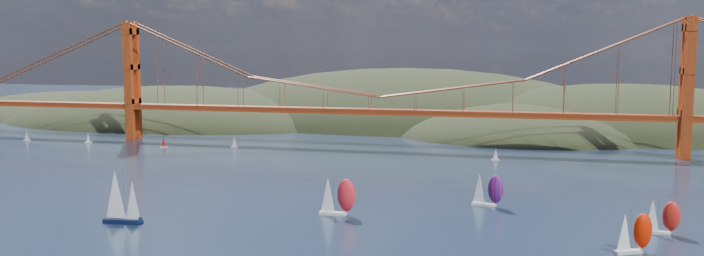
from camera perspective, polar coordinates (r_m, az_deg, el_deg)
name	(u,v)px	position (r m, az deg, el deg)	size (l,w,h in m)	color
headlands	(496,148)	(389.91, 11.92, -1.66)	(725.00, 225.00, 96.00)	black
bridge	(377,73)	(294.28, 2.13, 4.59)	(552.00, 12.00, 55.00)	maroon
sloop_navy	(120,197)	(177.15, -18.69, -5.48)	(9.52, 5.61, 14.55)	black
racer_0	(337,196)	(176.10, -1.29, -5.64)	(9.37, 3.78, 10.81)	white
racer_1	(633,232)	(155.56, 22.33, -8.00)	(8.47, 6.36, 9.56)	silver
racer_2	(661,216)	(173.78, 24.32, -6.71)	(7.66, 3.08, 8.86)	white
racer_rwb	(487,189)	(189.71, 11.16, -5.01)	(8.77, 4.25, 9.88)	white
distant_boat_0	(27,136)	(352.91, -25.41, -0.57)	(3.00, 2.00, 4.70)	silver
distant_boat_1	(88,138)	(332.80, -21.08, -0.77)	(3.00, 2.00, 4.70)	silver
distant_boat_2	(164,142)	(307.94, -15.39, -1.12)	(3.00, 2.00, 4.70)	silver
distant_boat_3	(234,142)	(301.19, -9.76, -1.15)	(3.00, 2.00, 4.70)	silver
distant_boat_8	(496,154)	(267.40, 11.85, -2.16)	(3.00, 2.00, 4.70)	silver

